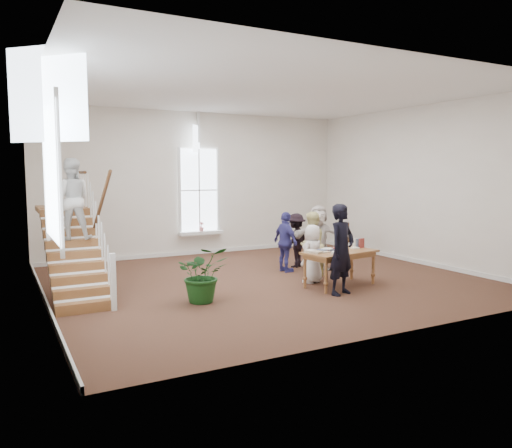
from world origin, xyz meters
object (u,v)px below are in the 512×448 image
elderly_woman (313,254)px  woman_cluster_c (318,238)px  police_officer (342,249)px  person_yellow (311,245)px  woman_cluster_b (296,240)px  library_table (339,255)px  side_chair (345,237)px  woman_cluster_a (286,242)px  floor_plant (203,274)px

elderly_woman → woman_cluster_c: size_ratio=0.80×
police_officer → person_yellow: bearing=58.5°
police_officer → woman_cluster_b: police_officer is taller
woman_cluster_c → elderly_woman: bearing=-102.4°
police_officer → library_table: bearing=38.8°
woman_cluster_c → side_chair: bearing=64.3°
woman_cluster_a → woman_cluster_b: bearing=-58.0°
police_officer → person_yellow: police_officer is taller
library_table → police_officer: (-0.42, -0.66, 0.24)m
woman_cluster_a → elderly_woman: bearing=171.1°
woman_cluster_b → woman_cluster_c: 0.73m
woman_cluster_c → woman_cluster_b: bearing=142.2°
person_yellow → woman_cluster_a: bearing=-100.5°
person_yellow → woman_cluster_b: size_ratio=1.10×
police_officer → side_chair: size_ratio=1.92×
woman_cluster_a → library_table: bearing=-178.4°
woman_cluster_a → woman_cluster_c: bearing=-107.4°
library_table → woman_cluster_b: 2.47m
library_table → woman_cluster_a: woman_cluster_a is taller
library_table → woman_cluster_a: bearing=87.3°
woman_cluster_b → side_chair: woman_cluster_b is taller
elderly_woman → woman_cluster_b: bearing=-133.5°
floor_plant → side_chair: floor_plant is taller
police_officer → elderly_woman: 1.29m
woman_cluster_c → police_officer: bearing=-86.7°
person_yellow → elderly_woman: bearing=35.8°
person_yellow → woman_cluster_c: size_ratio=0.94×
person_yellow → floor_plant: 3.42m
police_officer → side_chair: police_officer is taller
floor_plant → side_chair: (6.12, 3.27, -0.00)m
police_officer → floor_plant: bearing=146.0°
woman_cluster_a → floor_plant: woman_cluster_a is taller
woman_cluster_b → person_yellow: bearing=44.5°
library_table → woman_cluster_c: size_ratio=1.07×
person_yellow → side_chair: bearing=-164.1°
person_yellow → woman_cluster_b: 1.41m
woman_cluster_a → side_chair: bearing=-70.0°
police_officer → woman_cluster_b: (0.80, 3.10, -0.23)m
woman_cluster_b → side_chair: (2.45, 0.96, -0.18)m
woman_cluster_b → floor_plant: (-3.67, -2.31, -0.17)m
police_officer → woman_cluster_a: (0.20, 2.65, -0.18)m
elderly_woman → woman_cluster_a: woman_cluster_a is taller
police_officer → elderly_woman: police_officer is taller
woman_cluster_c → person_yellow: bearing=-107.6°
woman_cluster_c → side_chair: (2.15, 1.61, -0.30)m
library_table → person_yellow: person_yellow is taller
side_chair → woman_cluster_a: bearing=-153.1°
elderly_woman → floor_plant: bearing=-14.1°
police_officer → floor_plant: 3.01m
elderly_woman → woman_cluster_b: size_ratio=0.93×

